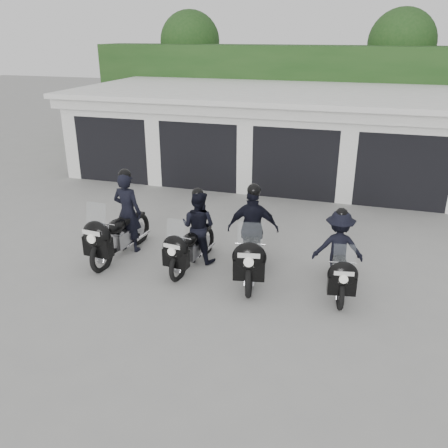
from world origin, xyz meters
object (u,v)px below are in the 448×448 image
(police_bike_b, at_px, (195,233))
(police_bike_c, at_px, (252,236))
(police_bike_a, at_px, (120,223))
(police_bike_d, at_px, (339,254))

(police_bike_b, relative_size, police_bike_c, 0.89)
(police_bike_a, distance_m, police_bike_c, 3.08)
(police_bike_a, height_order, police_bike_b, police_bike_a)
(police_bike_a, relative_size, police_bike_b, 1.16)
(police_bike_c, relative_size, police_bike_d, 1.18)
(police_bike_b, bearing_deg, police_bike_a, -170.00)
(police_bike_b, distance_m, police_bike_c, 1.32)
(police_bike_a, bearing_deg, police_bike_b, 8.05)
(police_bike_a, xyz_separation_m, police_bike_c, (3.08, 0.03, 0.04))
(police_bike_b, distance_m, police_bike_d, 3.11)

